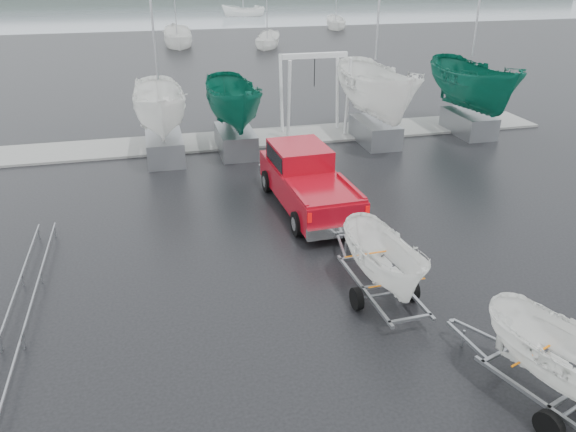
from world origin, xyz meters
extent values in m
plane|color=black|center=(0.00, 0.00, 0.00)|extent=(120.00, 120.00, 0.00)
plane|color=gray|center=(0.00, 100.00, -0.01)|extent=(300.00, 300.00, 0.00)
cube|color=gray|center=(0.00, 13.00, 0.05)|extent=(30.00, 3.00, 0.12)
cube|color=maroon|center=(-0.02, 4.17, 0.84)|extent=(2.36, 6.17, 1.00)
cube|color=maroon|center=(-0.07, 5.27, 1.63)|extent=(2.04, 2.50, 0.89)
cube|color=black|center=(-0.07, 5.27, 1.68)|extent=(2.06, 2.23, 0.58)
cube|color=silver|center=(0.11, 1.07, 0.52)|extent=(2.13, 0.28, 0.37)
cylinder|color=black|center=(-1.10, 6.12, 0.42)|extent=(0.35, 0.85, 0.84)
cylinder|color=black|center=(0.89, 6.20, 0.42)|extent=(0.35, 0.85, 0.84)
cylinder|color=black|center=(-0.93, 2.13, 0.42)|extent=(0.35, 0.85, 0.84)
cylinder|color=black|center=(1.06, 2.22, 0.42)|extent=(0.35, 0.85, 0.84)
cube|color=gray|center=(-0.30, -2.15, 0.45)|extent=(0.23, 3.60, 0.08)
cube|color=gray|center=(0.80, -2.10, 0.45)|extent=(0.23, 3.60, 0.08)
cylinder|color=gray|center=(0.25, -2.32, 0.30)|extent=(1.60, 0.15, 0.08)
cylinder|color=black|center=(-0.55, -2.36, 0.30)|extent=(0.21, 0.61, 0.60)
cylinder|color=black|center=(1.05, -2.29, 0.30)|extent=(0.21, 0.61, 0.60)
imported|color=white|center=(0.25, -2.12, 2.39)|extent=(1.49, 1.53, 3.80)
cube|color=orange|center=(0.21, -1.32, 1.00)|extent=(1.55, 0.11, 0.03)
cube|color=orange|center=(0.28, -2.92, 1.00)|extent=(1.55, 0.11, 0.03)
cube|color=gray|center=(1.67, -7.08, 0.45)|extent=(1.23, 3.44, 0.08)
cylinder|color=gray|center=(2.25, -7.10, 0.30)|extent=(1.54, 0.59, 0.08)
cylinder|color=black|center=(1.50, -7.35, 0.30)|extent=(0.36, 0.63, 0.60)
cube|color=orange|center=(1.93, -6.15, 1.00)|extent=(1.48, 0.54, 0.03)
cylinder|color=silver|center=(1.26, 12.20, 2.00)|extent=(0.16, 0.58, 3.99)
cylinder|color=silver|center=(1.26, 13.80, 2.00)|extent=(0.16, 0.58, 3.99)
cylinder|color=silver|center=(4.26, 12.20, 2.00)|extent=(0.16, 0.58, 3.99)
cylinder|color=silver|center=(4.26, 13.80, 2.00)|extent=(0.16, 0.58, 3.99)
cube|color=silver|center=(2.76, 13.00, 4.00)|extent=(3.30, 0.25, 0.25)
cube|color=gray|center=(-4.83, 11.00, 0.55)|extent=(1.60, 3.20, 1.10)
imported|color=white|center=(-4.83, 11.00, 4.18)|extent=(2.32, 2.38, 6.16)
cube|color=gray|center=(-1.56, 11.20, 0.55)|extent=(1.60, 3.20, 1.10)
imported|color=#0D5E49|center=(-1.56, 11.20, 4.19)|extent=(2.33, 2.39, 6.18)
cube|color=gray|center=(5.32, 11.00, 0.55)|extent=(1.60, 3.20, 1.10)
imported|color=white|center=(5.32, 11.00, 4.78)|extent=(2.76, 2.84, 7.35)
cube|color=gray|center=(10.61, 11.30, 0.55)|extent=(1.60, 3.20, 1.10)
imported|color=#0D5E49|center=(10.61, 11.30, 4.66)|extent=(2.68, 2.75, 7.13)
cylinder|color=gray|center=(-8.75, 1.00, 0.35)|extent=(0.06, 6.50, 0.06)
cylinder|color=gray|center=(-9.25, 1.00, 0.35)|extent=(0.06, 6.50, 0.06)
imported|color=white|center=(-1.91, 46.28, 0.00)|extent=(2.91, 2.99, 7.60)
cylinder|color=#B2B2B7|center=(-1.91, 46.28, 4.00)|extent=(0.08, 0.08, 8.00)
imported|color=white|center=(6.76, 43.17, 0.00)|extent=(2.86, 2.89, 5.83)
cylinder|color=#B2B2B7|center=(6.76, 43.17, 4.00)|extent=(0.08, 0.08, 8.00)
imported|color=white|center=(18.34, 56.42, 0.00)|extent=(2.69, 2.73, 6.03)
imported|color=white|center=(9.86, 75.21, 0.00)|extent=(3.01, 2.96, 6.56)
camera|label=1|loc=(-5.27, -13.92, 8.45)|focal=35.00mm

